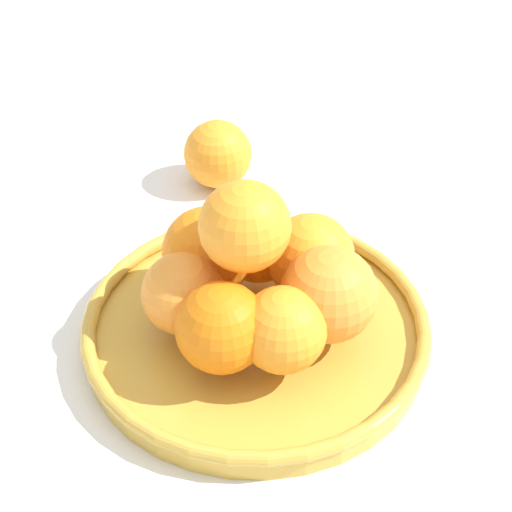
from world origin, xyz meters
TOP-DOWN VIEW (x-y plane):
  - ground_plane at (0.00, 0.00)m, footprint 4.00×4.00m
  - fruit_bowl at (0.00, 0.00)m, footprint 0.31×0.31m
  - orange_pile at (-0.00, 0.00)m, footprint 0.19×0.20m
  - stray_orange at (-0.25, -0.03)m, footprint 0.08×0.08m

SIDE VIEW (x-z plane):
  - ground_plane at x=0.00m, z-range 0.00..0.00m
  - fruit_bowl at x=0.00m, z-range 0.00..0.03m
  - stray_orange at x=-0.25m, z-range 0.00..0.08m
  - orange_pile at x=0.00m, z-range 0.01..0.15m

